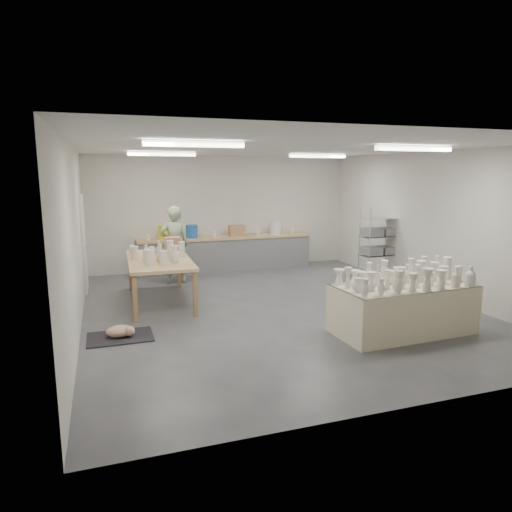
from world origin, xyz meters
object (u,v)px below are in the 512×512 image
object	(u,v)px
work_table	(160,258)
potter	(175,245)
drying_table	(403,306)
red_stool	(174,269)

from	to	relation	value
work_table	potter	distance (m)	1.55
drying_table	red_stool	size ratio (longest dim) A/B	5.47
red_stool	work_table	bearing A→B (deg)	-106.22
potter	drying_table	bearing A→B (deg)	126.61
work_table	potter	size ratio (longest dim) A/B	1.33
drying_table	potter	distance (m)	5.43
drying_table	potter	size ratio (longest dim) A/B	1.25
work_table	red_stool	world-z (taller)	work_table
potter	red_stool	distance (m)	0.67
work_table	red_stool	xyz separation A→B (m)	(0.50, 1.73, -0.60)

